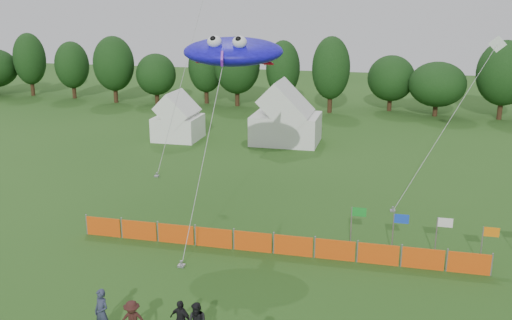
% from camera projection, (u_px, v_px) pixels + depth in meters
% --- Properties ---
extents(treeline, '(104.57, 8.78, 8.36)m').
position_uv_depth(treeline, '(356.00, 73.00, 60.93)').
color(treeline, '#382314').
rests_on(treeline, ground).
extents(tent_left, '(3.81, 3.81, 3.36)m').
position_uv_depth(tent_left, '(178.00, 120.00, 49.62)').
color(tent_left, white).
rests_on(tent_left, ground).
extents(tent_right, '(5.69, 4.55, 4.02)m').
position_uv_depth(tent_right, '(286.00, 119.00, 48.35)').
color(tent_right, white).
rests_on(tent_right, ground).
extents(barrier_fence, '(19.90, 0.06, 1.00)m').
position_uv_depth(barrier_fence, '(273.00, 244.00, 27.56)').
color(barrier_fence, '#DD4B0C').
rests_on(barrier_fence, ground).
extents(flag_row, '(10.73, 0.48, 2.27)m').
position_uv_depth(flag_row, '(463.00, 233.00, 26.48)').
color(flag_row, gray).
rests_on(flag_row, ground).
extents(spectator_a, '(0.77, 0.65, 1.79)m').
position_uv_depth(spectator_a, '(102.00, 312.00, 20.80)').
color(spectator_a, '#2C3149').
rests_on(spectator_a, ground).
extents(spectator_d, '(0.99, 0.63, 1.56)m').
position_uv_depth(spectator_d, '(181.00, 320.00, 20.50)').
color(spectator_d, black).
rests_on(spectator_d, ground).
extents(stingray_kite, '(5.75, 13.20, 10.23)m').
position_uv_depth(stingray_kite, '(236.00, 51.00, 29.67)').
color(stingray_kite, '#1A10EB').
rests_on(stingray_kite, ground).
extents(small_kite_white, '(7.10, 10.94, 9.51)m').
position_uv_depth(small_kite_white, '(469.00, 89.00, 37.33)').
color(small_kite_white, white).
rests_on(small_kite_white, ground).
extents(small_kite_dark, '(3.26, 5.10, 14.36)m').
position_uv_depth(small_kite_dark, '(187.00, 61.00, 39.57)').
color(small_kite_dark, black).
rests_on(small_kite_dark, ground).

